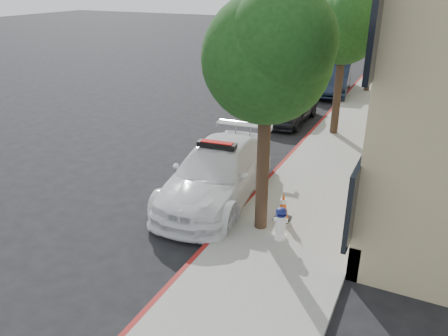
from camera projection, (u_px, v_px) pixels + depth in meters
ground at (197, 180)px, 13.71m from camera, size 120.00×120.00×0.00m
sidewalk at (367, 111)px, 20.51m from camera, size 3.20×50.00×0.15m
curb_strip at (335, 107)px, 21.12m from camera, size 0.12×50.00×0.15m
tree_near at (268, 58)px, 9.18m from camera, size 2.92×2.82×5.62m
tree_mid at (345, 28)px, 15.83m from camera, size 2.77×2.64×5.43m
tree_far at (378, 9)px, 22.34m from camera, size 3.10×3.00×5.81m
police_car at (217, 173)px, 12.30m from camera, size 2.71×5.55×1.71m
parked_car_mid at (291, 106)px, 19.03m from camera, size 1.68×4.05×1.37m
parked_car_far at (333, 78)px, 23.75m from camera, size 2.34×5.07×1.61m
fire_hydrant at (281, 224)px, 10.20m from camera, size 0.35×0.31×0.81m
traffic_cone at (283, 206)px, 11.03m from camera, size 0.40×0.40×0.75m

